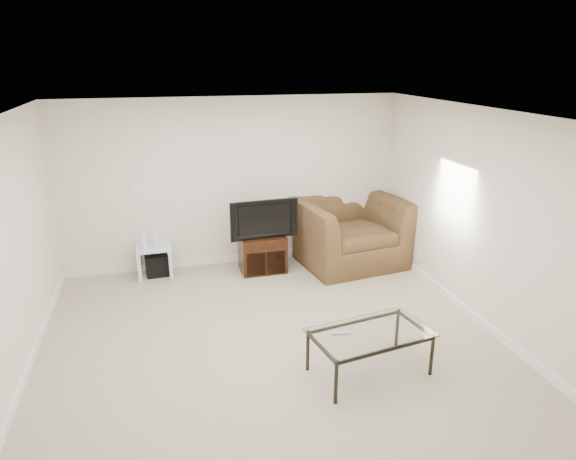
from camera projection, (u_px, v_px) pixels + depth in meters
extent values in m
plane|color=tan|center=(272.00, 344.00, 5.69)|extent=(5.00, 5.00, 0.00)
plane|color=white|center=(269.00, 115.00, 4.88)|extent=(5.00, 5.00, 0.00)
cube|color=silver|center=(233.00, 183.00, 7.58)|extent=(5.00, 0.02, 2.50)
cube|color=silver|center=(4.00, 261.00, 4.69)|extent=(0.02, 5.00, 2.50)
cube|color=silver|center=(483.00, 220.00, 5.88)|extent=(0.02, 5.00, 2.50)
cube|color=white|center=(135.00, 189.00, 7.23)|extent=(0.12, 0.02, 0.12)
cube|color=white|center=(415.00, 187.00, 7.34)|extent=(0.02, 0.09, 0.13)
cube|color=white|center=(420.00, 256.00, 7.37)|extent=(0.02, 0.08, 0.12)
cube|color=black|center=(263.00, 242.00, 7.46)|extent=(0.35, 0.25, 0.05)
imported|color=black|center=(262.00, 218.00, 7.35)|extent=(0.93, 0.24, 0.57)
cube|color=black|center=(157.00, 264.00, 7.46)|extent=(0.34, 0.34, 0.32)
cube|color=white|center=(144.00, 240.00, 7.26)|extent=(0.05, 0.15, 0.21)
cube|color=silver|center=(157.00, 239.00, 7.31)|extent=(0.06, 0.14, 0.18)
imported|color=#4F351C|center=(349.00, 220.00, 7.75)|extent=(1.67, 1.21, 1.34)
cube|color=#B2B2B7|center=(341.00, 333.00, 5.00)|extent=(0.19, 0.07, 0.02)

